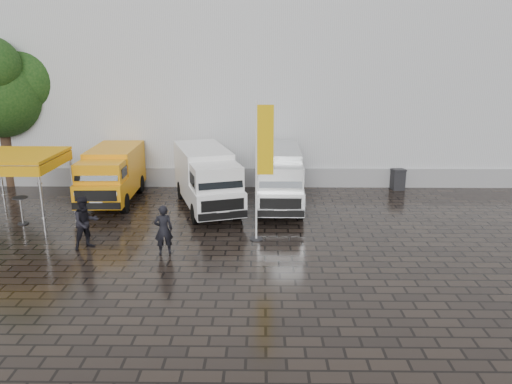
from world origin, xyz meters
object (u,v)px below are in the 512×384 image
cocktail_table (22,211)px  person_front (163,230)px  person_tent (86,223)px  flagpole (261,163)px  van_silver (279,179)px  van_white (207,180)px  wheelie_bin (398,179)px  van_yellow (112,176)px  canopy_tent (15,158)px

cocktail_table → person_front: bearing=-25.6°
person_tent → flagpole: bearing=-32.5°
van_silver → person_tent: 8.88m
van_white → person_front: 5.52m
van_white → wheelie_bin: (9.55, 3.36, -0.79)m
flagpole → person_tent: bearing=-171.5°
wheelie_bin → person_front: bearing=-146.2°
van_silver → flagpole: bearing=-100.0°
van_silver → cocktail_table: bearing=-165.7°
cocktail_table → person_tent: (3.60, -2.61, 0.39)m
van_yellow → wheelie_bin: bearing=7.8°
van_yellow → cocktail_table: 4.40m
person_front → person_tent: 2.95m
wheelie_bin → cocktail_table: bearing=-167.7°
van_silver → person_tent: van_silver is taller
cocktail_table → van_white: bearing=17.1°
van_yellow → person_tent: van_yellow is taller
wheelie_bin → person_front: 13.69m
wheelie_bin → person_tent: (-13.40, -8.28, 0.43)m
van_yellow → van_silver: van_silver is taller
van_yellow → wheelie_bin: (14.15, 2.38, -0.71)m
van_yellow → cocktail_table: bearing=-132.8°
van_yellow → person_front: van_yellow is taller
person_front → van_white: bearing=-116.2°
van_yellow → cocktail_table: van_yellow is taller
person_tent → van_white: bearing=10.9°
cocktail_table → wheelie_bin: size_ratio=1.07×
van_yellow → flagpole: 8.80m
wheelie_bin → flagpole: bearing=-140.1°
canopy_tent → wheelie_bin: canopy_tent is taller
flagpole → wheelie_bin: bearing=46.0°
van_silver → person_front: size_ratio=3.31×
flagpole → cocktail_table: flagpole is taller
flagpole → canopy_tent: bearing=169.2°
van_silver → wheelie_bin: van_silver is taller
canopy_tent → wheelie_bin: bearing=17.6°
canopy_tent → person_front: bearing=-27.0°
flagpole → van_white: bearing=121.9°
flagpole → person_front: size_ratio=2.96×
van_yellow → person_front: bearing=-62.1°
wheelie_bin → person_front: (-10.50, -8.78, 0.35)m
van_yellow → van_white: (4.60, -0.98, 0.08)m
canopy_tent → van_yellow: bearing=45.7°
cocktail_table → flagpole: bearing=-9.5°
van_silver → wheelie_bin: (6.29, 2.97, -0.75)m
cocktail_table → person_front: (6.50, -3.12, 0.32)m
flagpole → cocktail_table: (-9.92, 1.67, -2.41)m
person_tent → wheelie_bin: bearing=-9.3°
van_silver → van_white: bearing=-172.8°
van_white → van_silver: van_white is taller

